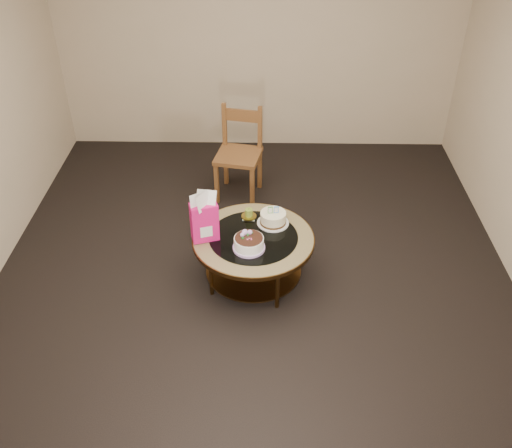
{
  "coord_description": "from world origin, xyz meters",
  "views": [
    {
      "loc": [
        0.09,
        -3.74,
        3.33
      ],
      "look_at": [
        0.02,
        0.02,
        0.57
      ],
      "focal_mm": 40.0,
      "sensor_mm": 36.0,
      "label": 1
    }
  ],
  "objects_px": {
    "cream_cake": "(273,218)",
    "dining_chair": "(239,153)",
    "coffee_table": "(253,244)",
    "gift_bag": "(204,217)",
    "decorated_cake": "(249,244)"
  },
  "relations": [
    {
      "from": "decorated_cake",
      "to": "cream_cake",
      "type": "relative_size",
      "value": 0.96
    },
    {
      "from": "decorated_cake",
      "to": "gift_bag",
      "type": "distance_m",
      "value": 0.42
    },
    {
      "from": "gift_bag",
      "to": "dining_chair",
      "type": "height_order",
      "value": "dining_chair"
    },
    {
      "from": "cream_cake",
      "to": "dining_chair",
      "type": "distance_m",
      "value": 1.24
    },
    {
      "from": "cream_cake",
      "to": "gift_bag",
      "type": "relative_size",
      "value": 0.63
    },
    {
      "from": "decorated_cake",
      "to": "cream_cake",
      "type": "height_order",
      "value": "cream_cake"
    },
    {
      "from": "decorated_cake",
      "to": "dining_chair",
      "type": "relative_size",
      "value": 0.28
    },
    {
      "from": "coffee_table",
      "to": "decorated_cake",
      "type": "distance_m",
      "value": 0.21
    },
    {
      "from": "cream_cake",
      "to": "dining_chair",
      "type": "xyz_separation_m",
      "value": [
        -0.34,
        1.19,
        -0.04
      ]
    },
    {
      "from": "decorated_cake",
      "to": "gift_bag",
      "type": "bearing_deg",
      "value": 160.56
    },
    {
      "from": "cream_cake",
      "to": "gift_bag",
      "type": "distance_m",
      "value": 0.62
    },
    {
      "from": "coffee_table",
      "to": "dining_chair",
      "type": "distance_m",
      "value": 1.39
    },
    {
      "from": "decorated_cake",
      "to": "cream_cake",
      "type": "bearing_deg",
      "value": 60.49
    },
    {
      "from": "gift_bag",
      "to": "cream_cake",
      "type": "bearing_deg",
      "value": 3.86
    },
    {
      "from": "coffee_table",
      "to": "cream_cake",
      "type": "distance_m",
      "value": 0.28
    }
  ]
}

